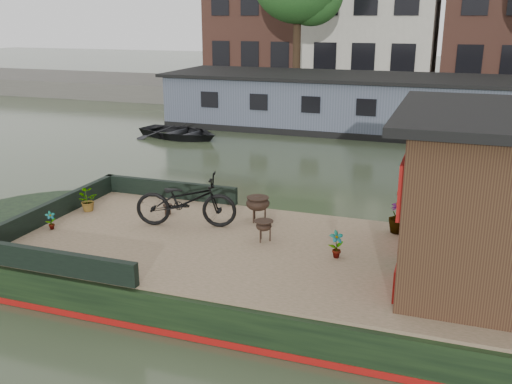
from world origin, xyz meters
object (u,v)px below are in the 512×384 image
(brazier_rear, at_px, (258,209))
(dinghy, at_px, (179,129))
(brazier_front, at_px, (264,231))
(potted_plant_a, at_px, (336,244))
(bicycle, at_px, (186,201))

(brazier_rear, bearing_deg, dinghy, 124.17)
(brazier_front, distance_m, dinghy, 12.06)
(potted_plant_a, distance_m, dinghy, 13.04)
(brazier_rear, distance_m, dinghy, 11.09)
(potted_plant_a, xyz_separation_m, dinghy, (-7.92, 10.34, -0.54))
(bicycle, height_order, dinghy, bicycle)
(potted_plant_a, bearing_deg, bicycle, 169.57)
(brazier_rear, height_order, dinghy, brazier_rear)
(bicycle, relative_size, brazier_rear, 3.91)
(potted_plant_a, xyz_separation_m, brazier_front, (-1.29, 0.29, -0.04))
(bicycle, height_order, brazier_rear, bicycle)
(brazier_rear, bearing_deg, bicycle, -149.81)
(potted_plant_a, bearing_deg, brazier_rear, 145.33)
(bicycle, distance_m, brazier_front, 1.59)
(dinghy, bearing_deg, brazier_front, -133.65)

